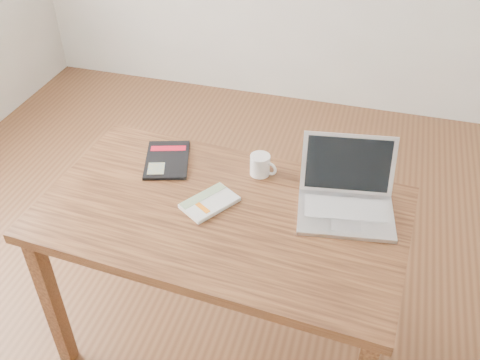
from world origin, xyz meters
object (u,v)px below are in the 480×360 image
(white_guidebook, at_px, (210,203))
(black_guidebook, at_px, (167,160))
(coffee_mug, at_px, (261,165))
(laptop, at_px, (346,196))
(desk, at_px, (222,228))

(white_guidebook, height_order, black_guidebook, white_guidebook)
(white_guidebook, height_order, coffee_mug, coffee_mug)
(white_guidebook, xyz_separation_m, coffee_mug, (0.13, 0.23, 0.04))
(laptop, relative_size, coffee_mug, 3.39)
(laptop, bearing_deg, desk, -170.35)
(desk, relative_size, coffee_mug, 12.22)
(white_guidebook, xyz_separation_m, black_guidebook, (-0.25, 0.20, -0.00))
(desk, height_order, black_guidebook, black_guidebook)
(desk, xyz_separation_m, black_guidebook, (-0.30, 0.22, 0.10))
(white_guidebook, bearing_deg, coffee_mug, 92.66)
(desk, bearing_deg, laptop, 22.39)
(black_guidebook, bearing_deg, white_guidebook, -57.03)
(desk, bearing_deg, black_guidebook, 147.51)
(white_guidebook, relative_size, laptop, 0.61)
(black_guidebook, relative_size, laptop, 0.78)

